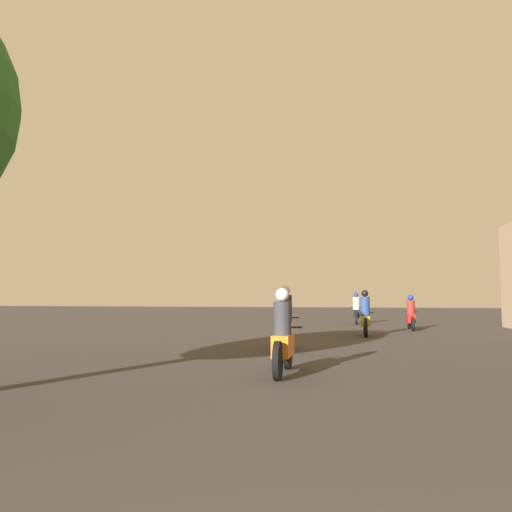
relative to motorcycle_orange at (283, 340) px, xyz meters
name	(u,v)px	position (x,y,z in m)	size (l,w,h in m)	color
motorcycle_orange	(283,340)	(0.00, 0.00, 0.00)	(0.60, 1.96, 1.54)	black
motorcycle_white	(286,324)	(-0.46, 3.84, 0.05)	(0.60, 1.92, 1.66)	black
motorcycle_yellow	(365,317)	(1.64, 8.93, 0.03)	(0.60, 1.95, 1.60)	black
motorcycle_red	(411,315)	(3.55, 12.51, -0.03)	(0.60, 1.98, 1.44)	black
motorcycle_black	(356,311)	(1.37, 16.58, 0.01)	(0.60, 1.95, 1.56)	black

